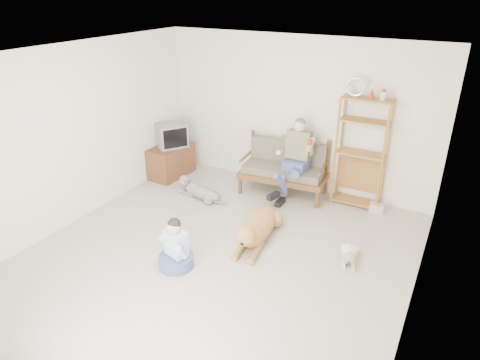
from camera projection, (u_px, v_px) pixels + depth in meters
The scene contains 17 objects.
floor at pixel (215, 259), 5.88m from camera, with size 5.50×5.50×0.00m, color silver.
ceiling at pixel (208, 58), 4.74m from camera, with size 5.50×5.50×0.00m, color silver.
wall_back at pixel (295, 114), 7.50m from camera, with size 5.00×5.00×0.00m, color white.
wall_front at pixel (12, 300), 3.12m from camera, with size 5.00×5.00×0.00m, color white.
wall_left at pixel (70, 137), 6.40m from camera, with size 5.50×5.50×0.00m, color white.
wall_right at pixel (426, 217), 4.22m from camera, with size 5.50×5.50×0.00m, color white.
loveseat at pixel (285, 167), 7.57m from camera, with size 1.56×0.84×0.95m.
man at pixel (292, 165), 7.22m from camera, with size 0.54×0.77×1.25m.
etagere at pixel (361, 152), 6.97m from camera, with size 0.82×0.36×2.14m.
book_stack at pixel (377, 208), 7.05m from camera, with size 0.23×0.17×0.14m, color silver.
tv_stand at pixel (171, 161), 8.31m from camera, with size 0.54×0.92×0.60m.
crt_tv at pixel (172, 135), 8.10m from camera, with size 0.65×0.68×0.45m.
wall_outlet at pixel (233, 158), 8.47m from camera, with size 0.12×0.02×0.08m, color white.
golden_retriever at pixel (257, 228), 6.23m from camera, with size 0.55×1.61×0.49m.
shaggy_dog at pixel (198, 190), 7.52m from camera, with size 1.11×0.37×0.33m.
terrier at pixel (350, 255), 5.78m from camera, with size 0.29×0.67×0.25m.
child at pixel (176, 250), 5.62m from camera, with size 0.46×0.46×0.73m.
Camera 1 is at (2.65, -4.11, 3.46)m, focal length 32.00 mm.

